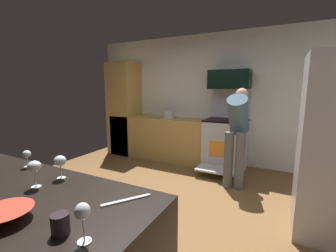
# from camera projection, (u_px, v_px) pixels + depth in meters

# --- Properties ---
(ground_plane) EXTENTS (5.20, 4.80, 0.02)m
(ground_plane) POSITION_uv_depth(u_px,v_px,m) (149.00, 211.00, 2.87)
(ground_plane) COLOR brown
(wall_back) EXTENTS (5.20, 0.12, 2.60)m
(wall_back) POSITION_uv_depth(u_px,v_px,m) (208.00, 99.00, 4.71)
(wall_back) COLOR silver
(wall_back) RESTS_ON ground
(lower_cabinet_run) EXTENTS (2.40, 0.60, 0.90)m
(lower_cabinet_run) POSITION_uv_depth(u_px,v_px,m) (162.00, 138.00, 4.94)
(lower_cabinet_run) COLOR #B18B48
(lower_cabinet_run) RESTS_ON ground
(cabinet_column) EXTENTS (0.60, 0.60, 2.10)m
(cabinet_column) POSITION_uv_depth(u_px,v_px,m) (124.00, 109.00, 5.29)
(cabinet_column) COLOR #B18B48
(cabinet_column) RESTS_ON ground
(oven_range) EXTENTS (0.76, 1.02, 1.51)m
(oven_range) POSITION_uv_depth(u_px,v_px,m) (226.00, 143.00, 4.29)
(oven_range) COLOR #BABBC4
(oven_range) RESTS_ON ground
(microwave) EXTENTS (0.74, 0.38, 0.35)m
(microwave) POSITION_uv_depth(u_px,v_px,m) (230.00, 79.00, 4.17)
(microwave) COLOR black
(microwave) RESTS_ON oven_range
(person_cook) EXTENTS (0.31, 0.61, 1.53)m
(person_cook) POSITION_uv_depth(u_px,v_px,m) (237.00, 129.00, 3.47)
(person_cook) COLOR #595959
(person_cook) RESTS_ON ground
(counter_island) EXTENTS (2.15, 0.80, 0.90)m
(counter_island) POSITION_uv_depth(u_px,v_px,m) (12.00, 247.00, 1.56)
(counter_island) COLOR black
(counter_island) RESTS_ON ground
(mixing_bowl_large) EXTENTS (0.25, 0.25, 0.06)m
(mixing_bowl_large) POSITION_uv_depth(u_px,v_px,m) (5.00, 215.00, 1.09)
(mixing_bowl_large) COLOR red
(mixing_bowl_large) RESTS_ON counter_island
(wine_glass_near) EXTENTS (0.08, 0.08, 0.18)m
(wine_glass_near) POSITION_uv_depth(u_px,v_px,m) (34.00, 167.00, 1.44)
(wine_glass_near) COLOR silver
(wine_glass_near) RESTS_ON counter_island
(wine_glass_mid) EXTENTS (0.06, 0.06, 0.14)m
(wine_glass_mid) POSITION_uv_depth(u_px,v_px,m) (27.00, 155.00, 1.82)
(wine_glass_mid) COLOR silver
(wine_glass_mid) RESTS_ON counter_island
(wine_glass_far) EXTENTS (0.06, 0.06, 0.18)m
(wine_glass_far) POSITION_uv_depth(u_px,v_px,m) (83.00, 214.00, 0.92)
(wine_glass_far) COLOR silver
(wine_glass_far) RESTS_ON counter_island
(wine_glass_extra) EXTENTS (0.08, 0.08, 0.17)m
(wine_glass_extra) POSITION_uv_depth(u_px,v_px,m) (60.00, 162.00, 1.59)
(wine_glass_extra) COLOR silver
(wine_glass_extra) RESTS_ON counter_island
(mug_coffee) EXTENTS (0.08, 0.08, 0.09)m
(mug_coffee) POSITION_uv_depth(u_px,v_px,m) (60.00, 224.00, 0.99)
(mug_coffee) COLOR black
(mug_coffee) RESTS_ON counter_island
(knife_chef) EXTENTS (0.19, 0.25, 0.01)m
(knife_chef) POSITION_uv_depth(u_px,v_px,m) (126.00, 200.00, 1.29)
(knife_chef) COLOR #B7BABF
(knife_chef) RESTS_ON counter_island
(stock_pot) EXTENTS (0.26, 0.26, 0.15)m
(stock_pot) POSITION_uv_depth(u_px,v_px,m) (168.00, 115.00, 4.78)
(stock_pot) COLOR #B8BEB7
(stock_pot) RESTS_ON lower_cabinet_run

